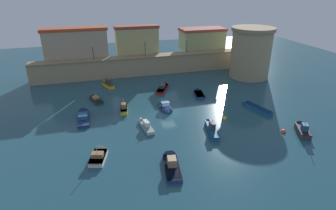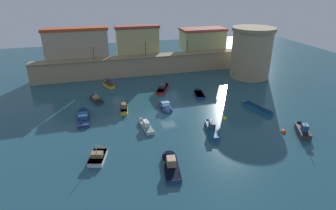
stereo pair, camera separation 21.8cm
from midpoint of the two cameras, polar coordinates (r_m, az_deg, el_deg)
The scene contains 22 objects.
ground_plane at distance 50.34m, azimuth 0.23°, elevation -1.41°, with size 128.90×128.90×0.00m, color #1E4756.
quay_wall at distance 70.73m, azimuth -4.96°, elevation 8.04°, with size 51.99×3.64×4.63m.
old_town_backdrop at distance 73.28m, azimuth -5.00°, elevation 12.87°, with size 46.08×5.95×7.09m.
fortress_tower at distance 70.45m, azimuth 16.55°, elevation 10.12°, with size 9.96×9.96×11.73m.
quay_lamp_0 at distance 68.53m, azimuth -14.76°, elevation 10.71°, with size 0.32×0.32×3.25m.
quay_lamp_1 at distance 69.73m, azimuth -4.49°, elevation 11.85°, with size 0.32×0.32×3.73m.
quay_lamp_2 at distance 72.54m, azimuth 4.01°, elevation 12.27°, with size 0.32×0.32×3.60m.
moored_boat_0 at distance 39.04m, azimuth -13.58°, elevation -9.58°, with size 2.96×4.79×2.92m.
moored_boat_1 at distance 53.88m, azimuth 17.15°, elevation -0.35°, with size 2.98×7.26×1.13m.
moored_boat_2 at distance 58.32m, azimuth 6.27°, elevation 2.40°, with size 2.46×4.97×1.55m.
moored_boat_3 at distance 45.62m, azimuth -4.60°, elevation -3.83°, with size 1.82×6.04×2.02m.
moored_boat_4 at distance 61.11m, azimuth -0.77°, elevation 3.68°, with size 4.50×6.72×1.69m.
moored_boat_5 at distance 51.62m, azimuth -8.77°, elevation -0.39°, with size 1.76×5.29×2.59m.
moored_boat_6 at distance 48.36m, azimuth 25.52°, elevation -4.33°, with size 3.60×5.43×3.37m.
moored_boat_7 at distance 56.96m, azimuth -14.43°, elevation 1.24°, with size 2.92×4.93×2.36m.
moored_boat_8 at distance 44.75m, azimuth 8.78°, elevation -4.40°, with size 2.49×7.17×2.33m.
moored_boat_9 at distance 64.10m, azimuth -12.00°, elevation 4.25°, with size 2.82×5.11×2.07m.
moored_boat_10 at distance 50.40m, azimuth -16.59°, elevation -1.99°, with size 1.92×7.32×1.79m.
moored_boat_11 at distance 50.80m, azimuth -0.22°, elevation -0.71°, with size 1.89×4.39×1.93m.
moored_boat_12 at distance 36.64m, azimuth 0.62°, elevation -11.30°, with size 2.87×6.97×2.15m.
mooring_buoy_0 at distance 48.90m, azimuth 11.40°, elevation -2.71°, with size 0.79×0.79×0.79m, color yellow.
mooring_buoy_1 at distance 47.34m, azimuth 22.35°, elevation -5.09°, with size 0.79×0.79×0.79m, color #EA4C19.
Camera 2 is at (-12.39, -43.82, 21.46)m, focal length 30.21 mm.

